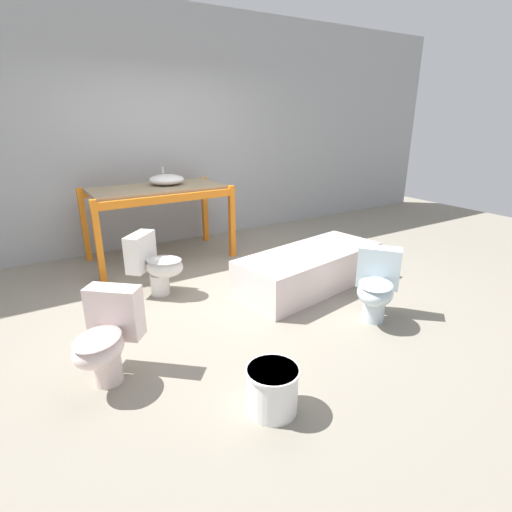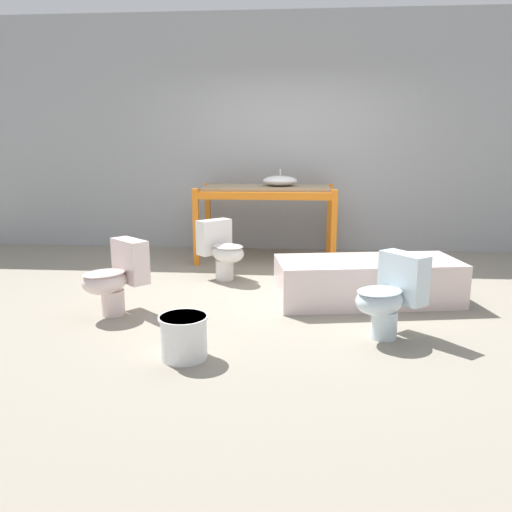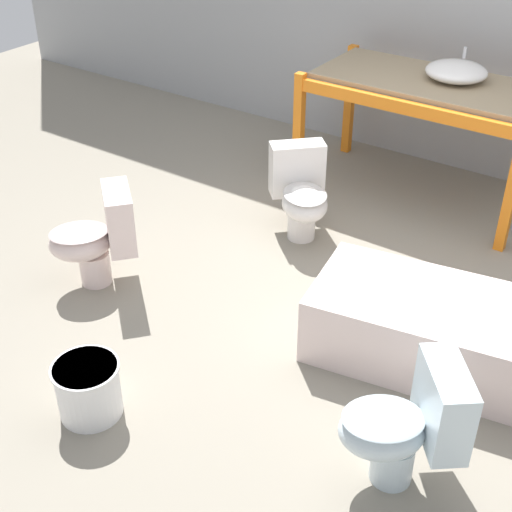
{
  "view_description": "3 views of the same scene",
  "coord_description": "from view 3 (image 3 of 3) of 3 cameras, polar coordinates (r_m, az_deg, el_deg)",
  "views": [
    {
      "loc": [
        -1.85,
        -3.51,
        1.8
      ],
      "look_at": [
        -0.12,
        -0.74,
        0.64
      ],
      "focal_mm": 28.0,
      "sensor_mm": 36.0,
      "label": 1
    },
    {
      "loc": [
        0.12,
        -5.01,
        1.47
      ],
      "look_at": [
        -0.22,
        -0.81,
        0.53
      ],
      "focal_mm": 35.0,
      "sensor_mm": 36.0,
      "label": 2
    },
    {
      "loc": [
        1.57,
        -3.49,
        2.71
      ],
      "look_at": [
        -0.29,
        -0.79,
        0.56
      ],
      "focal_mm": 50.0,
      "sensor_mm": 36.0,
      "label": 3
    }
  ],
  "objects": [
    {
      "name": "bathtub_main",
      "position": [
        4.06,
        16.48,
        -6.0
      ],
      "size": [
        1.79,
        0.96,
        0.41
      ],
      "rotation": [
        0.0,
        0.0,
        0.17
      ],
      "color": "silver",
      "rests_on": "ground_plane"
    },
    {
      "name": "sink_basin",
      "position": [
        5.51,
        15.74,
        14.03
      ],
      "size": [
        0.45,
        0.44,
        0.21
      ],
      "color": "white",
      "rests_on": "shelving_rack"
    },
    {
      "name": "toilet_far",
      "position": [
        4.63,
        -12.6,
        1.56
      ],
      "size": [
        0.62,
        0.64,
        0.65
      ],
      "rotation": [
        0.0,
        0.0,
        -0.72
      ],
      "color": "silver",
      "rests_on": "ground_plane"
    },
    {
      "name": "ground_plane",
      "position": [
        4.69,
        8.44,
        -2.54
      ],
      "size": [
        12.0,
        12.0,
        0.0
      ],
      "primitive_type": "plane",
      "color": "gray"
    },
    {
      "name": "shelving_rack",
      "position": [
        5.56,
        13.46,
        12.28
      ],
      "size": [
        1.75,
        0.91,
        0.95
      ],
      "color": "orange",
      "rests_on": "ground_plane"
    },
    {
      "name": "bucket_white",
      "position": [
        3.78,
        -13.27,
        -10.27
      ],
      "size": [
        0.35,
        0.35,
        0.31
      ],
      "color": "white",
      "rests_on": "ground_plane"
    },
    {
      "name": "toilet_extra",
      "position": [
        3.33,
        11.95,
        -13.03
      ],
      "size": [
        0.64,
        0.61,
        0.65
      ],
      "rotation": [
        0.0,
        0.0,
        -0.9
      ],
      "color": "silver",
      "rests_on": "ground_plane"
    },
    {
      "name": "toilet_near",
      "position": [
        5.04,
        3.64,
        5.1
      ],
      "size": [
        0.63,
        0.63,
        0.65
      ],
      "rotation": [
        0.0,
        0.0,
        0.77
      ],
      "color": "white",
      "rests_on": "ground_plane"
    }
  ]
}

